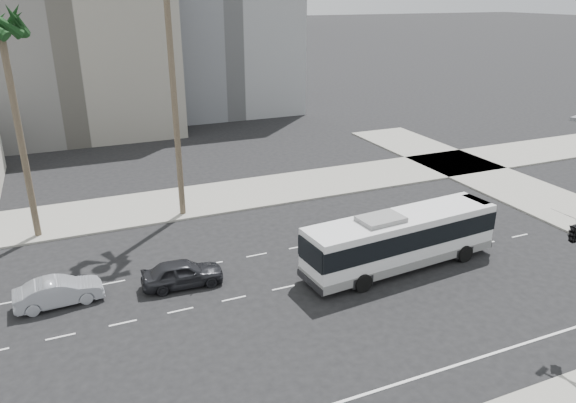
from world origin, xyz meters
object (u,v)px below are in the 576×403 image
car_b (59,292)px  city_bus (401,238)px  palm_mid (0,31)px  car_a (182,273)px

car_b → city_bus: bearing=-103.9°
palm_mid → car_a: bearing=-53.6°
city_bus → car_a: bearing=162.0°
car_b → palm_mid: size_ratio=0.30×
car_b → palm_mid: 16.36m
car_a → car_b: 6.68m
car_a → palm_mid: palm_mid is taller
car_a → city_bus: bearing=-99.3°
city_bus → palm_mid: palm_mid is taller
car_b → palm_mid: bearing=3.5°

